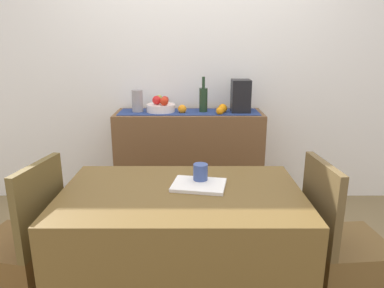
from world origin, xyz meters
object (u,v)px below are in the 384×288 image
(wine_bottle, at_px, (204,99))
(chair_by_corner, at_px, (343,270))
(fruit_bowl, at_px, (162,108))
(coffee_maker, at_px, (242,96))
(open_book, at_px, (200,185))
(coffee_cup, at_px, (201,173))
(ceramic_vase, at_px, (138,101))
(sideboard_console, at_px, (190,161))
(chair_near_window, at_px, (23,269))
(dining_table, at_px, (183,253))

(wine_bottle, xyz_separation_m, chair_by_corner, (0.74, -1.36, -0.75))
(fruit_bowl, relative_size, wine_bottle, 0.80)
(wine_bottle, bearing_deg, coffee_maker, 0.00)
(open_book, height_order, coffee_cup, coffee_cup)
(open_book, bearing_deg, wine_bottle, 97.60)
(ceramic_vase, xyz_separation_m, chair_by_corner, (1.31, -1.36, -0.73))
(sideboard_console, height_order, wine_bottle, wine_bottle)
(sideboard_console, distance_m, wine_bottle, 0.58)
(coffee_cup, distance_m, chair_by_corner, 0.96)
(sideboard_console, height_order, coffee_maker, coffee_maker)
(open_book, relative_size, chair_near_window, 0.31)
(wine_bottle, xyz_separation_m, coffee_cup, (-0.05, -1.24, -0.22))
(coffee_cup, bearing_deg, dining_table, -131.58)
(sideboard_console, distance_m, coffee_maker, 0.74)
(sideboard_console, distance_m, dining_table, 1.36)
(coffee_maker, height_order, chair_by_corner, coffee_maker)
(open_book, bearing_deg, coffee_maker, 83.80)
(fruit_bowl, height_order, chair_by_corner, fruit_bowl)
(wine_bottle, bearing_deg, open_book, -92.73)
(chair_near_window, bearing_deg, open_book, 3.60)
(wine_bottle, xyz_separation_m, open_book, (-0.06, -1.30, -0.27))
(sideboard_console, relative_size, chair_near_window, 1.44)
(dining_table, distance_m, coffee_cup, 0.45)
(coffee_maker, bearing_deg, chair_by_corner, -73.01)
(dining_table, xyz_separation_m, coffee_cup, (0.10, 0.11, 0.42))
(sideboard_console, bearing_deg, coffee_maker, 0.00)
(fruit_bowl, relative_size, coffee_cup, 2.29)
(wine_bottle, height_order, chair_by_corner, wine_bottle)
(sideboard_console, distance_m, open_book, 1.34)
(dining_table, bearing_deg, coffee_maker, 70.61)
(chair_by_corner, bearing_deg, fruit_bowl, 129.29)
(coffee_maker, relative_size, coffee_cup, 2.64)
(wine_bottle, distance_m, ceramic_vase, 0.58)
(sideboard_console, bearing_deg, fruit_bowl, 180.00)
(fruit_bowl, distance_m, coffee_maker, 0.70)
(wine_bottle, relative_size, ceramic_vase, 1.58)
(fruit_bowl, height_order, chair_near_window, fruit_bowl)
(fruit_bowl, height_order, dining_table, fruit_bowl)
(wine_bottle, height_order, chair_near_window, wine_bottle)
(wine_bottle, xyz_separation_m, chair_near_window, (-1.05, -1.36, -0.75))
(fruit_bowl, distance_m, chair_near_window, 1.66)
(wine_bottle, height_order, ceramic_vase, wine_bottle)
(coffee_maker, distance_m, open_book, 1.39)
(wine_bottle, height_order, coffee_cup, wine_bottle)
(sideboard_console, distance_m, coffee_cup, 1.29)
(open_book, xyz_separation_m, coffee_cup, (0.01, 0.06, 0.04))
(sideboard_console, relative_size, ceramic_vase, 6.62)
(coffee_maker, bearing_deg, wine_bottle, -180.00)
(ceramic_vase, distance_m, open_book, 1.42)
(chair_by_corner, bearing_deg, wine_bottle, 118.52)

